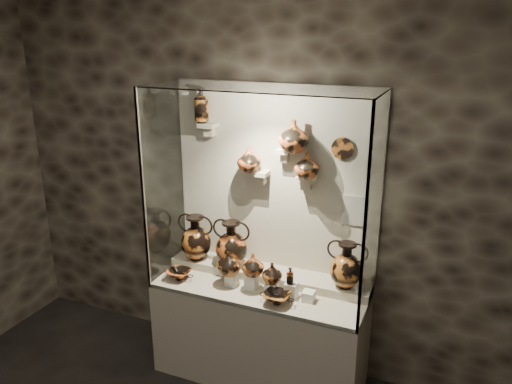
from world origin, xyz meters
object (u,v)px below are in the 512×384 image
amphora_mid (231,244)px  lekythos_tall (201,104)px  jug_c (272,273)px  ovoid_vase_b (294,136)px  amphora_right (346,265)px  jug_a (229,262)px  kylix_left (179,274)px  ovoid_vase_a (249,159)px  kylix_right (277,297)px  lekythos_small (290,275)px  jug_b (253,265)px  amphora_left (196,238)px  ovoid_vase_c (307,165)px

amphora_mid → lekythos_tall: lekythos_tall is taller
jug_c → ovoid_vase_b: (0.07, 0.22, 1.03)m
amphora_right → jug_c: bearing=-178.2°
amphora_right → jug_a: bearing=175.6°
kylix_left → ovoid_vase_b: 1.47m
ovoid_vase_a → kylix_right: bearing=-60.3°
lekythos_small → jug_c: bearing=160.7°
amphora_mid → jug_a: 0.22m
ovoid_vase_a → ovoid_vase_b: bearing=-19.4°
amphora_mid → kylix_right: (0.52, -0.31, -0.21)m
jug_b → lekythos_tall: bearing=149.4°
jug_b → ovoid_vase_b: (0.23, 0.24, 0.99)m
amphora_right → jug_b: size_ratio=2.04×
amphora_mid → kylix_left: amphora_mid is taller
jug_a → lekythos_small: 0.51m
jug_c → jug_b: bearing=169.9°
jug_b → lekythos_small: bearing=-3.3°
lekythos_small → amphora_mid: bearing=149.7°
amphora_left → ovoid_vase_b: ovoid_vase_b is taller
jug_b → ovoid_vase_a: (-0.14, 0.26, 0.76)m
amphora_mid → jug_c: amphora_mid is taller
kylix_left → amphora_mid: bearing=35.4°
amphora_left → lekythos_tall: 1.13m
jug_c → lekythos_tall: size_ratio=0.53×
kylix_left → kylix_right: bearing=-4.5°
amphora_mid → jug_b: 0.34m
jug_a → lekythos_tall: 1.28m
lekythos_tall → kylix_right: bearing=-26.4°
amphora_left → kylix_left: size_ratio=1.58×
amphora_right → ovoid_vase_c: size_ratio=1.87×
amphora_left → jug_b: (0.61, -0.20, -0.05)m
kylix_left → lekythos_tall: size_ratio=0.81×
ovoid_vase_c → amphora_right: bearing=0.7°
amphora_right → lekythos_small: (-0.38, -0.21, -0.06)m
amphora_left → amphora_right: size_ratio=1.07×
kylix_right → jug_c: bearing=127.6°
amphora_mid → ovoid_vase_c: size_ratio=2.01×
jug_b → ovoid_vase_a: bearing=115.6°
ovoid_vase_b → ovoid_vase_c: ovoid_vase_b is taller
lekythos_tall → ovoid_vase_a: bearing=-4.0°
kylix_right → amphora_left: bearing=163.4°
jug_a → lekythos_tall: size_ratio=0.65×
amphora_left → amphora_mid: bearing=-7.3°
ovoid_vase_a → jug_c: bearing=-55.4°
lekythos_small → jug_a: bearing=168.4°
jug_c → ovoid_vase_c: 0.87m
amphora_left → jug_c: amphora_left is taller
jug_b → ovoid_vase_b: size_ratio=0.76×
amphora_left → ovoid_vase_b: 1.26m
jug_c → kylix_left: 0.80m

